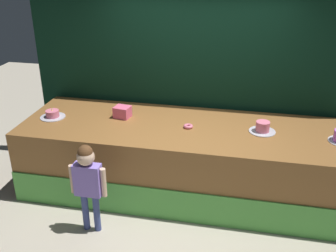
{
  "coord_description": "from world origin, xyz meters",
  "views": [
    {
      "loc": [
        0.66,
        -3.8,
        3.04
      ],
      "look_at": [
        -0.21,
        0.41,
        1.06
      ],
      "focal_mm": 42.09,
      "sensor_mm": 36.0,
      "label": 1
    }
  ],
  "objects_px": {
    "child_figure": "(88,177)",
    "pink_box": "(122,112)",
    "donut": "(188,126)",
    "cake_left": "(53,115)",
    "cake_center": "(263,128)"
  },
  "relations": [
    {
      "from": "child_figure",
      "to": "pink_box",
      "type": "height_order",
      "value": "child_figure"
    },
    {
      "from": "child_figure",
      "to": "cake_left",
      "type": "xyz_separation_m",
      "value": [
        -0.87,
        0.97,
        0.27
      ]
    },
    {
      "from": "donut",
      "to": "cake_left",
      "type": "relative_size",
      "value": 0.36
    },
    {
      "from": "donut",
      "to": "cake_center",
      "type": "xyz_separation_m",
      "value": [
        0.91,
        0.07,
        0.04
      ]
    },
    {
      "from": "child_figure",
      "to": "pink_box",
      "type": "bearing_deg",
      "value": 87.71
    },
    {
      "from": "pink_box",
      "to": "cake_center",
      "type": "xyz_separation_m",
      "value": [
        1.82,
        -0.09,
        -0.02
      ]
    },
    {
      "from": "donut",
      "to": "cake_left",
      "type": "distance_m",
      "value": 1.82
    },
    {
      "from": "child_figure",
      "to": "cake_left",
      "type": "bearing_deg",
      "value": 131.87
    },
    {
      "from": "child_figure",
      "to": "cake_left",
      "type": "relative_size",
      "value": 3.34
    },
    {
      "from": "pink_box",
      "to": "cake_left",
      "type": "bearing_deg",
      "value": -167.91
    },
    {
      "from": "pink_box",
      "to": "cake_left",
      "type": "height_order",
      "value": "pink_box"
    },
    {
      "from": "donut",
      "to": "cake_left",
      "type": "xyz_separation_m",
      "value": [
        -1.82,
        -0.04,
        0.02
      ]
    },
    {
      "from": "child_figure",
      "to": "cake_center",
      "type": "bearing_deg",
      "value": 29.88
    },
    {
      "from": "child_figure",
      "to": "donut",
      "type": "xyz_separation_m",
      "value": [
        0.96,
        1.01,
        0.25
      ]
    },
    {
      "from": "pink_box",
      "to": "cake_left",
      "type": "relative_size",
      "value": 0.61
    }
  ]
}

